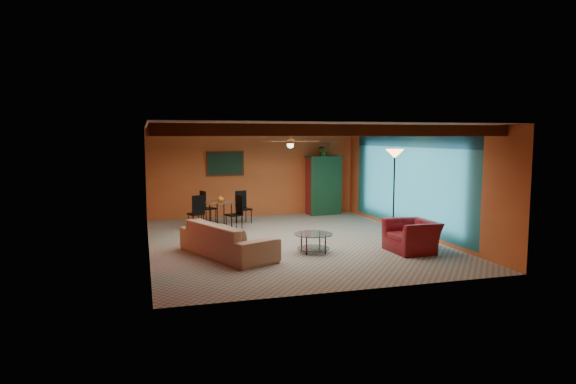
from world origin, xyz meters
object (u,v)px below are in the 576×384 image
object	(u,v)px
dining_table	(221,209)
vase	(220,189)
coffee_table	(313,243)
sofa	(228,239)
potted_plant	(324,150)
floor_lamp	(394,193)
armoire	(323,186)
armchair	(412,236)

from	to	relation	value
dining_table	vase	size ratio (longest dim) A/B	9.09
coffee_table	vase	world-z (taller)	vase
sofa	coffee_table	world-z (taller)	sofa
potted_plant	vase	xyz separation A→B (m)	(-3.49, -1.23, -1.00)
vase	floor_lamp	bearing A→B (deg)	-33.26
dining_table	potted_plant	distance (m)	4.02
armoire	sofa	bearing A→B (deg)	-135.64
vase	coffee_table	bearing A→B (deg)	-69.41
coffee_table	potted_plant	bearing A→B (deg)	67.48
armchair	floor_lamp	xyz separation A→B (m)	(0.46, 1.69, 0.75)
sofa	armoire	world-z (taller)	armoire
coffee_table	potted_plant	distance (m)	5.71
sofa	floor_lamp	xyz separation A→B (m)	(4.33, 0.95, 0.73)
potted_plant	armoire	bearing A→B (deg)	0.00
coffee_table	vase	distance (m)	4.10
armchair	armoire	xyz separation A→B (m)	(0.01, 5.51, 0.56)
armoire	potted_plant	distance (m)	1.13
dining_table	floor_lamp	xyz separation A→B (m)	(3.94, -2.58, 0.62)
armchair	potted_plant	bearing A→B (deg)	177.54
armoire	vase	world-z (taller)	armoire
coffee_table	armoire	world-z (taller)	armoire
dining_table	floor_lamp	distance (m)	4.75
sofa	coffee_table	distance (m)	1.83
dining_table	potted_plant	xyz separation A→B (m)	(3.49, 1.23, 1.57)
potted_plant	vase	bearing A→B (deg)	-160.52
dining_table	armoire	xyz separation A→B (m)	(3.49, 1.23, 0.44)
coffee_table	floor_lamp	xyz separation A→B (m)	(2.52, 1.18, 0.88)
armchair	potted_plant	xyz separation A→B (m)	(0.01, 5.51, 1.70)
dining_table	potted_plant	world-z (taller)	potted_plant
sofa	armchair	size ratio (longest dim) A/B	2.31
armchair	dining_table	size ratio (longest dim) A/B	0.58
sofa	armoire	bearing A→B (deg)	-62.76
armchair	dining_table	xyz separation A→B (m)	(-3.48, 4.28, 0.13)
armchair	potted_plant	world-z (taller)	potted_plant
dining_table	floor_lamp	size ratio (longest dim) A/B	0.83
potted_plant	vase	distance (m)	3.83
coffee_table	sofa	bearing A→B (deg)	172.60
dining_table	armoire	distance (m)	3.72
coffee_table	dining_table	size ratio (longest dim) A/B	0.46
dining_table	potted_plant	size ratio (longest dim) A/B	3.85
potted_plant	floor_lamp	bearing A→B (deg)	-83.27
floor_lamp	potted_plant	size ratio (longest dim) A/B	4.67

